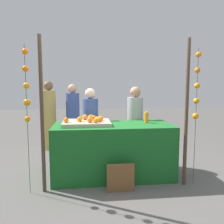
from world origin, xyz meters
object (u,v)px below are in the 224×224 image
object	(u,v)px
orange_0	(94,117)
orange_1	(99,119)
vendor_left	(91,129)
vendor_right	(135,128)
stall_counter	(113,150)
juice_bottle	(146,118)
chalkboard_sign	(121,178)

from	to	relation	value
orange_0	orange_1	size ratio (longest dim) A/B	0.88
orange_0	vendor_left	distance (m)	0.57
orange_1	vendor_left	xyz separation A→B (m)	(-0.13, 0.75, -0.31)
orange_0	orange_1	xyz separation A→B (m)	(0.08, -0.28, 0.01)
vendor_right	orange_0	bearing A→B (deg)	-153.31
vendor_right	stall_counter	bearing A→B (deg)	-129.94
stall_counter	orange_1	xyz separation A→B (m)	(-0.25, -0.07, 0.57)
vendor_right	orange_1	bearing A→B (deg)	-137.66
orange_0	vendor_right	size ratio (longest dim) A/B	0.05
stall_counter	orange_0	size ratio (longest dim) A/B	26.35
juice_bottle	vendor_left	distance (m)	1.18
chalkboard_sign	vendor_left	world-z (taller)	vendor_left
juice_bottle	stall_counter	bearing A→B (deg)	-169.81
orange_0	chalkboard_sign	distance (m)	1.21
orange_0	vendor_left	bearing A→B (deg)	96.16
vendor_left	orange_1	bearing A→B (deg)	-80.20
chalkboard_sign	vendor_left	xyz separation A→B (m)	(-0.42, 1.30, 0.51)
orange_0	vendor_right	distance (m)	0.99
orange_1	vendor_right	bearing A→B (deg)	42.34
orange_0	vendor_left	world-z (taller)	vendor_left
vendor_left	vendor_right	bearing A→B (deg)	-2.92
orange_1	vendor_right	world-z (taller)	vendor_right
orange_0	vendor_left	size ratio (longest dim) A/B	0.05
vendor_left	juice_bottle	bearing A→B (deg)	-29.42
orange_0	chalkboard_sign	xyz separation A→B (m)	(0.37, -0.83, -0.81)
orange_1	vendor_left	distance (m)	0.82
stall_counter	vendor_left	distance (m)	0.81
stall_counter	juice_bottle	distance (m)	0.84
orange_1	stall_counter	bearing A→B (deg)	16.94
juice_bottle	vendor_right	bearing A→B (deg)	100.55
orange_0	orange_1	bearing A→B (deg)	-74.15
orange_0	vendor_right	world-z (taller)	vendor_right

